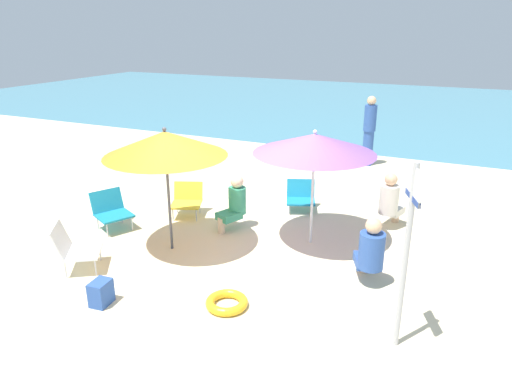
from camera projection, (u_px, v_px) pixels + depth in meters
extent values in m
plane|color=beige|center=(229.00, 258.00, 6.74)|extent=(40.00, 40.00, 0.00)
cube|color=teal|center=(393.00, 107.00, 19.22)|extent=(40.00, 16.00, 0.01)
cylinder|color=#4C4C51|center=(168.00, 192.00, 6.73)|extent=(0.04, 0.04, 1.79)
cone|color=orange|center=(165.00, 144.00, 6.48)|extent=(1.75, 1.75, 0.35)
sphere|color=#4C4C51|center=(164.00, 129.00, 6.41)|extent=(0.06, 0.06, 0.06)
cylinder|color=silver|center=(313.00, 190.00, 6.94)|extent=(0.04, 0.04, 1.71)
cone|color=#8E56C6|center=(315.00, 144.00, 6.70)|extent=(1.80, 1.80, 0.29)
sphere|color=silver|center=(315.00, 132.00, 6.64)|extent=(0.06, 0.06, 0.06)
cube|color=white|center=(82.00, 252.00, 6.35)|extent=(0.70, 0.71, 0.03)
cube|color=white|center=(61.00, 240.00, 6.24)|extent=(0.43, 0.53, 0.40)
cylinder|color=silver|center=(100.00, 253.00, 6.63)|extent=(0.02, 0.02, 0.24)
cylinder|color=silver|center=(95.00, 267.00, 6.23)|extent=(0.02, 0.02, 0.24)
cylinder|color=silver|center=(72.00, 255.00, 6.57)|extent=(0.02, 0.02, 0.24)
cylinder|color=silver|center=(66.00, 270.00, 6.17)|extent=(0.02, 0.02, 0.24)
cube|color=teal|center=(301.00, 201.00, 8.37)|extent=(0.63, 0.59, 0.03)
cube|color=teal|center=(301.00, 188.00, 8.53)|extent=(0.52, 0.30, 0.33)
cylinder|color=silver|center=(312.00, 210.00, 8.23)|extent=(0.02, 0.02, 0.18)
cylinder|color=silver|center=(289.00, 210.00, 8.25)|extent=(0.02, 0.02, 0.18)
cylinder|color=silver|center=(311.00, 203.00, 8.55)|extent=(0.02, 0.02, 0.18)
cylinder|color=silver|center=(289.00, 203.00, 8.58)|extent=(0.02, 0.02, 0.18)
cube|color=gold|center=(186.00, 204.00, 8.11)|extent=(0.65, 0.63, 0.03)
cube|color=gold|center=(188.00, 191.00, 8.29)|extent=(0.52, 0.31, 0.32)
cylinder|color=silver|center=(196.00, 215.00, 7.97)|extent=(0.02, 0.02, 0.22)
cylinder|color=silver|center=(173.00, 215.00, 7.98)|extent=(0.02, 0.02, 0.22)
cylinder|color=silver|center=(200.00, 207.00, 8.32)|extent=(0.02, 0.02, 0.22)
cylinder|color=silver|center=(177.00, 207.00, 8.34)|extent=(0.02, 0.02, 0.22)
cube|color=teal|center=(114.00, 215.00, 7.59)|extent=(0.68, 0.69, 0.03)
cube|color=teal|center=(107.00, 200.00, 7.72)|extent=(0.36, 0.53, 0.36)
cylinder|color=silver|center=(132.00, 223.00, 7.61)|extent=(0.02, 0.02, 0.24)
cylinder|color=silver|center=(107.00, 230.00, 7.37)|extent=(0.02, 0.02, 0.24)
cylinder|color=silver|center=(122.00, 216.00, 7.91)|extent=(0.02, 0.02, 0.24)
cylinder|color=silver|center=(98.00, 222.00, 7.66)|extent=(0.02, 0.02, 0.24)
cube|color=#389970|center=(229.00, 216.00, 7.57)|extent=(0.40, 0.44, 0.12)
cylinder|color=beige|center=(221.00, 226.00, 7.51)|extent=(0.12, 0.12, 0.26)
cylinder|color=#389970|center=(237.00, 200.00, 7.61)|extent=(0.29, 0.29, 0.44)
sphere|color=beige|center=(237.00, 181.00, 7.50)|extent=(0.21, 0.21, 0.21)
cube|color=#2D519E|center=(367.00, 261.00, 6.13)|extent=(0.43, 0.45, 0.12)
cylinder|color=#DBAD84|center=(364.00, 263.00, 6.32)|extent=(0.12, 0.12, 0.25)
cylinder|color=#2D519E|center=(371.00, 251.00, 5.88)|extent=(0.32, 0.32, 0.48)
sphere|color=#DBAD84|center=(374.00, 226.00, 5.76)|extent=(0.21, 0.21, 0.21)
cylinder|color=#2D519E|center=(368.00, 148.00, 11.10)|extent=(0.24, 0.24, 0.84)
cylinder|color=#2D519E|center=(370.00, 118.00, 10.85)|extent=(0.28, 0.28, 0.60)
sphere|color=#DBAD84|center=(372.00, 101.00, 10.72)|extent=(0.21, 0.21, 0.21)
cube|color=silver|center=(392.00, 210.00, 7.77)|extent=(0.39, 0.43, 0.12)
cylinder|color=#DBAD84|center=(396.00, 215.00, 7.93)|extent=(0.12, 0.12, 0.26)
cylinder|color=silver|center=(389.00, 199.00, 7.56)|extent=(0.31, 0.31, 0.48)
sphere|color=#DBAD84|center=(391.00, 179.00, 7.45)|extent=(0.20, 0.20, 0.20)
cylinder|color=#ADADB2|center=(405.00, 260.00, 4.58)|extent=(0.06, 0.06, 1.99)
cube|color=white|center=(414.00, 184.00, 4.32)|extent=(0.18, 0.41, 0.32)
cube|color=navy|center=(413.00, 198.00, 4.36)|extent=(0.19, 0.41, 0.06)
torus|color=yellow|center=(227.00, 302.00, 5.56)|extent=(0.51, 0.51, 0.11)
cube|color=#2D519E|center=(101.00, 293.00, 5.57)|extent=(0.23, 0.28, 0.31)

